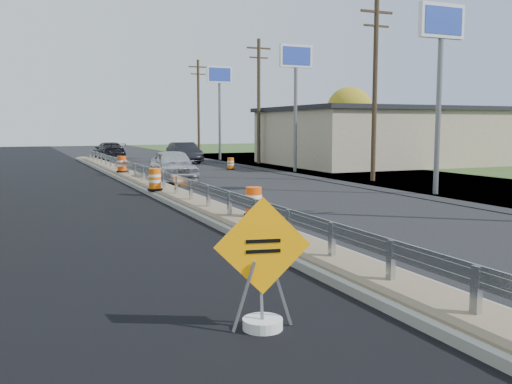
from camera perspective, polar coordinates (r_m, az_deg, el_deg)
name	(u,v)px	position (r m, az deg, el deg)	size (l,w,h in m)	color
ground	(230,222)	(17.40, -2.67, -3.02)	(140.00, 140.00, 0.00)	black
milled_overlay	(53,193)	(26.26, -19.63, -0.11)	(7.20, 120.00, 0.01)	black
median	(164,191)	(24.95, -9.19, 0.10)	(1.60, 55.00, 0.23)	gray
guardrail	(158,175)	(25.86, -9.77, 1.69)	(0.10, 46.15, 0.72)	silver
retail_building_near	(393,136)	(45.07, 13.54, 5.50)	(18.50, 12.50, 4.27)	tan
pylon_sign_south	(441,39)	(25.49, 18.01, 14.36)	(2.20, 0.30, 7.90)	slate
pylon_sign_mid	(296,68)	(36.24, 4.00, 12.27)	(2.20, 0.30, 7.90)	slate
pylon_sign_north	(219,83)	(49.06, -3.68, 10.80)	(2.20, 0.30, 7.90)	slate
utility_pole_smid	(375,87)	(30.65, 11.80, 10.29)	(1.90, 0.26, 9.40)	#473523
utility_pole_nmid	(259,99)	(43.77, 0.28, 9.30)	(1.90, 0.26, 9.40)	#473523
utility_pole_north	(198,105)	(57.81, -5.77, 8.62)	(1.90, 0.26, 9.40)	#473523
tree_far_yellow	(349,110)	(59.45, 9.33, 8.13)	(4.62, 4.62, 6.86)	#473523
caution_sign	(263,297)	(8.28, 0.66, -10.42)	(1.37, 0.58, 1.93)	white
barrel_median_near	(254,202)	(16.96, -0.23, -1.04)	(0.60, 0.60, 0.88)	black
barrel_median_mid	(155,180)	(24.10, -10.08, 1.19)	(0.62, 0.62, 0.92)	black
barrel_median_far	(122,164)	(33.95, -13.27, 2.70)	(0.64, 0.64, 0.94)	black
barrel_shoulder_mid	(231,164)	(38.07, -2.55, 2.82)	(0.54, 0.54, 0.79)	black
barrel_shoulder_far	(192,156)	(47.63, -6.43, 3.55)	(0.53, 0.53, 0.77)	black
car_silver	(173,165)	(30.22, -8.28, 2.65)	(1.99, 4.95, 1.69)	silver
car_dark_mid	(184,153)	(45.22, -7.19, 3.92)	(1.70, 4.87, 1.61)	black
car_dark_far	(109,151)	(50.72, -14.51, 4.00)	(2.11, 5.19, 1.51)	black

